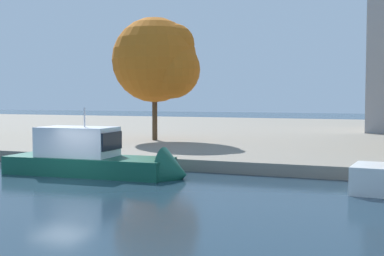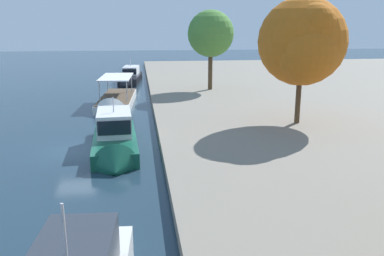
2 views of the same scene
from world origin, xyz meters
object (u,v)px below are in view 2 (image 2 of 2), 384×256
tree_0 (304,43)px  tree_4 (212,32)px  tour_boat_1 (116,104)px  motor_yacht_2 (115,142)px  motor_yacht_0 (130,79)px

tree_0 → tree_4: 18.15m
tree_0 → tree_4: bearing=-168.8°
tour_boat_1 → motor_yacht_2: bearing=6.3°
motor_yacht_0 → motor_yacht_2: motor_yacht_2 is taller
tree_0 → tree_4: tree_0 is taller
motor_yacht_0 → tour_boat_1: (17.30, -1.16, -0.31)m
motor_yacht_2 → tree_4: (-20.83, 10.00, 6.52)m
motor_yacht_0 → tour_boat_1: size_ratio=0.92×
motor_yacht_0 → tour_boat_1: bearing=1.5°
motor_yacht_0 → tree_4: size_ratio=1.22×
motor_yacht_0 → tree_0: bearing=29.4°
tour_boat_1 → tree_4: size_ratio=1.33×
motor_yacht_2 → motor_yacht_0: bearing=176.1°
motor_yacht_0 → motor_yacht_2: bearing=4.5°
motor_yacht_2 → tree_0: (-3.04, 13.51, 6.02)m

